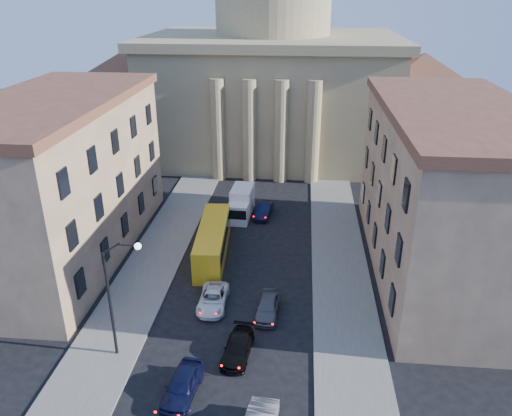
{
  "coord_description": "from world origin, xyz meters",
  "views": [
    {
      "loc": [
        4.6,
        -18.29,
        23.28
      ],
      "look_at": [
        1.33,
        16.48,
        7.69
      ],
      "focal_mm": 35.0,
      "sensor_mm": 36.0,
      "label": 1
    }
  ],
  "objects_px": {
    "street_lamp": "(116,290)",
    "box_truck": "(241,204)",
    "city_bus": "(213,240)",
    "car_left_near": "(182,385)"
  },
  "relations": [
    {
      "from": "car_left_near",
      "to": "box_truck",
      "type": "height_order",
      "value": "box_truck"
    },
    {
      "from": "street_lamp",
      "to": "box_truck",
      "type": "distance_m",
      "value": 24.29
    },
    {
      "from": "street_lamp",
      "to": "city_bus",
      "type": "bearing_deg",
      "value": 75.6
    },
    {
      "from": "street_lamp",
      "to": "car_left_near",
      "type": "height_order",
      "value": "street_lamp"
    },
    {
      "from": "city_bus",
      "to": "car_left_near",
      "type": "bearing_deg",
      "value": -90.04
    },
    {
      "from": "box_truck",
      "to": "city_bus",
      "type": "bearing_deg",
      "value": -97.13
    },
    {
      "from": "car_left_near",
      "to": "box_truck",
      "type": "relative_size",
      "value": 0.79
    },
    {
      "from": "street_lamp",
      "to": "box_truck",
      "type": "bearing_deg",
      "value": 77.32
    },
    {
      "from": "car_left_near",
      "to": "box_truck",
      "type": "bearing_deg",
      "value": 94.88
    },
    {
      "from": "box_truck",
      "to": "street_lamp",
      "type": "bearing_deg",
      "value": -99.9
    }
  ]
}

